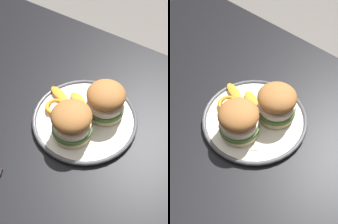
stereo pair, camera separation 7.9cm
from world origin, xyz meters
The scene contains 8 objects.
ground_plane centered at (0.00, 0.00, 0.00)m, with size 8.00×8.00×0.00m, color slate.
dining_table centered at (0.00, 0.00, 0.63)m, with size 1.38×0.91×0.72m.
dinner_plate centered at (0.00, 0.06, 0.73)m, with size 0.30×0.30×0.02m.
sandwich_half_left centered at (0.04, 0.11, 0.79)m, with size 0.14×0.14×0.10m.
sandwich_half_right centered at (0.00, -0.01, 0.79)m, with size 0.12×0.12×0.10m.
orange_peel_curled centered at (-0.09, 0.04, 0.74)m, with size 0.07×0.07×0.01m.
orange_peel_strip_long centered at (-0.05, 0.10, 0.74)m, with size 0.07×0.05×0.01m.
orange_peel_strip_short centered at (-0.11, 0.09, 0.74)m, with size 0.08×0.05×0.01m.
Camera 1 is at (0.28, -0.37, 1.41)m, focal length 47.59 mm.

